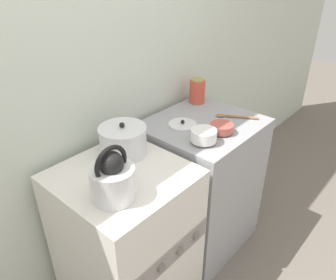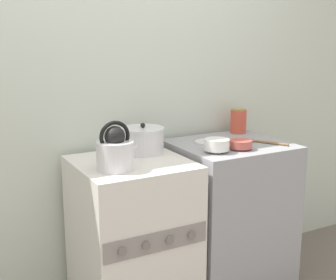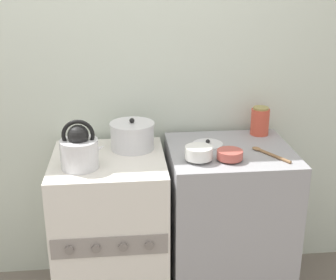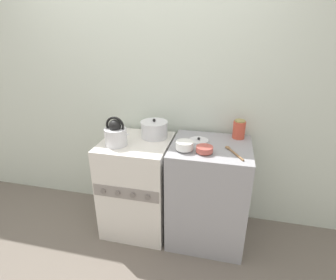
% 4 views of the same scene
% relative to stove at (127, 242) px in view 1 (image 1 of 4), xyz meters
% --- Properties ---
extents(wall_back, '(7.00, 0.06, 2.50)m').
position_rel_stove_xyz_m(wall_back, '(0.00, 0.38, 0.79)').
color(wall_back, silver).
rests_on(wall_back, ground_plane).
extents(stove, '(0.61, 0.63, 0.92)m').
position_rel_stove_xyz_m(stove, '(0.00, 0.00, 0.00)').
color(stove, silver).
rests_on(stove, ground_plane).
extents(counter, '(0.67, 0.61, 0.94)m').
position_rel_stove_xyz_m(counter, '(0.67, 0.00, 0.01)').
color(counter, '#99999E').
rests_on(counter, ground_plane).
extents(kettle, '(0.23, 0.19, 0.26)m').
position_rel_stove_xyz_m(kettle, '(-0.13, -0.11, 0.56)').
color(kettle, silver).
rests_on(kettle, stove).
extents(cooking_pot, '(0.25, 0.25, 0.18)m').
position_rel_stove_xyz_m(cooking_pot, '(0.14, 0.13, 0.53)').
color(cooking_pot, silver).
rests_on(cooking_pot, stove).
extents(enamel_bowl, '(0.14, 0.14, 0.08)m').
position_rel_stove_xyz_m(enamel_bowl, '(0.46, -0.14, 0.53)').
color(enamel_bowl, white).
rests_on(enamel_bowl, counter).
extents(small_ceramic_bowl, '(0.13, 0.13, 0.05)m').
position_rel_stove_xyz_m(small_ceramic_bowl, '(0.62, -0.15, 0.52)').
color(small_ceramic_bowl, '#B75147').
rests_on(small_ceramic_bowl, counter).
extents(storage_jar, '(0.11, 0.11, 0.17)m').
position_rel_stove_xyz_m(storage_jar, '(0.89, 0.22, 0.57)').
color(storage_jar, '#CC4C38').
rests_on(storage_jar, counter).
extents(loose_pot_lid, '(0.17, 0.17, 0.03)m').
position_rel_stove_xyz_m(loose_pot_lid, '(0.55, 0.08, 0.49)').
color(loose_pot_lid, silver).
rests_on(loose_pot_lid, counter).
extents(wooden_spoon, '(0.16, 0.24, 0.02)m').
position_rel_stove_xyz_m(wooden_spoon, '(0.84, -0.09, 0.49)').
color(wooden_spoon, olive).
rests_on(wooden_spoon, counter).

